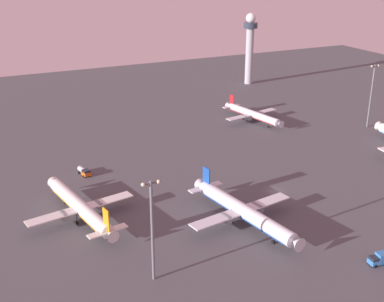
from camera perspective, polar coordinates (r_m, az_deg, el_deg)
The scene contains 9 objects.
ground_plane at distance 166.60m, azimuth 9.32°, elevation -4.50°, with size 416.00×416.00×0.00m, color #4C4C51.
control_tower at distance 298.27m, azimuth 6.54°, elevation 11.93°, with size 8.00×8.00×40.45m.
airplane_terminal_side at distance 144.38m, azimuth 5.76°, elevation -6.72°, with size 34.03×43.54×11.19m.
airplane_far_stand at distance 149.50m, azimuth -12.45°, elevation -6.21°, with size 32.25×41.22×10.62m.
airplane_taxiway_distant at distance 232.22m, azimuth 6.83°, elevation 4.13°, with size 28.18×36.02×9.28m.
fuel_truck at distance 179.53m, azimuth -12.05°, elevation -2.25°, with size 3.61×6.62×2.35m.
catering_truck at distance 136.25m, azimuth 20.45°, elevation -11.28°, with size 5.88×2.97×3.05m.
apron_light_central at distance 233.30m, azimuth 19.58°, elevation 6.26°, with size 4.80×0.90×27.86m.
apron_light_east at distance 116.21m, azimuth -4.52°, elevation -8.28°, with size 4.80×0.90×25.66m.
Camera 1 is at (-87.62, -121.86, 72.30)m, focal length 47.32 mm.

